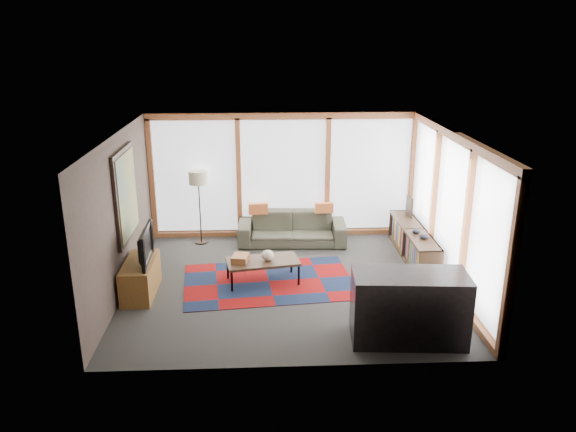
{
  "coord_description": "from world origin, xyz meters",
  "views": [
    {
      "loc": [
        -0.44,
        -8.79,
        4.15
      ],
      "look_at": [
        0.0,
        0.4,
        1.1
      ],
      "focal_mm": 35.0,
      "sensor_mm": 36.0,
      "label": 1
    }
  ],
  "objects_px": {
    "television": "(141,245)",
    "sofa": "(292,228)",
    "coffee_table": "(263,271)",
    "bookshelf": "(413,243)",
    "tv_console": "(141,278)",
    "bar_counter": "(409,307)",
    "floor_lamp": "(200,207)"
  },
  "relations": [
    {
      "from": "floor_lamp",
      "to": "bar_counter",
      "type": "height_order",
      "value": "floor_lamp"
    },
    {
      "from": "sofa",
      "to": "floor_lamp",
      "type": "bearing_deg",
      "value": 179.09
    },
    {
      "from": "sofa",
      "to": "coffee_table",
      "type": "distance_m",
      "value": 1.95
    },
    {
      "from": "bookshelf",
      "to": "tv_console",
      "type": "height_order",
      "value": "bookshelf"
    },
    {
      "from": "tv_console",
      "to": "television",
      "type": "distance_m",
      "value": 0.57
    },
    {
      "from": "floor_lamp",
      "to": "bookshelf",
      "type": "bearing_deg",
      "value": -13.34
    },
    {
      "from": "coffee_table",
      "to": "bar_counter",
      "type": "xyz_separation_m",
      "value": [
        2.02,
        -1.99,
        0.29
      ]
    },
    {
      "from": "coffee_table",
      "to": "tv_console",
      "type": "xyz_separation_m",
      "value": [
        -2.01,
        -0.35,
        0.08
      ]
    },
    {
      "from": "floor_lamp",
      "to": "bookshelf",
      "type": "distance_m",
      "value": 4.27
    },
    {
      "from": "coffee_table",
      "to": "tv_console",
      "type": "height_order",
      "value": "tv_console"
    },
    {
      "from": "coffee_table",
      "to": "television",
      "type": "relative_size",
      "value": 1.23
    },
    {
      "from": "sofa",
      "to": "floor_lamp",
      "type": "height_order",
      "value": "floor_lamp"
    },
    {
      "from": "floor_lamp",
      "to": "bookshelf",
      "type": "height_order",
      "value": "floor_lamp"
    },
    {
      "from": "bar_counter",
      "to": "sofa",
      "type": "bearing_deg",
      "value": 114.44
    },
    {
      "from": "sofa",
      "to": "floor_lamp",
      "type": "relative_size",
      "value": 1.43
    },
    {
      "from": "bar_counter",
      "to": "television",
      "type": "bearing_deg",
      "value": 161.86
    },
    {
      "from": "sofa",
      "to": "bookshelf",
      "type": "bearing_deg",
      "value": -18.47
    },
    {
      "from": "bookshelf",
      "to": "tv_console",
      "type": "bearing_deg",
      "value": -164.76
    },
    {
      "from": "coffee_table",
      "to": "bookshelf",
      "type": "relative_size",
      "value": 0.53
    },
    {
      "from": "television",
      "to": "sofa",
      "type": "bearing_deg",
      "value": -51.7
    },
    {
      "from": "tv_console",
      "to": "television",
      "type": "relative_size",
      "value": 1.15
    },
    {
      "from": "coffee_table",
      "to": "floor_lamp",
      "type": "bearing_deg",
      "value": 122.6
    },
    {
      "from": "sofa",
      "to": "tv_console",
      "type": "bearing_deg",
      "value": -137.45
    },
    {
      "from": "coffee_table",
      "to": "bookshelf",
      "type": "distance_m",
      "value": 3.04
    },
    {
      "from": "floor_lamp",
      "to": "television",
      "type": "relative_size",
      "value": 1.53
    },
    {
      "from": "sofa",
      "to": "bookshelf",
      "type": "relative_size",
      "value": 0.93
    },
    {
      "from": "coffee_table",
      "to": "television",
      "type": "xyz_separation_m",
      "value": [
        -1.96,
        -0.36,
        0.65
      ]
    },
    {
      "from": "sofa",
      "to": "bar_counter",
      "type": "height_order",
      "value": "bar_counter"
    },
    {
      "from": "sofa",
      "to": "television",
      "type": "distance_m",
      "value": 3.43
    },
    {
      "from": "bookshelf",
      "to": "tv_console",
      "type": "relative_size",
      "value": 2.05
    },
    {
      "from": "sofa",
      "to": "television",
      "type": "relative_size",
      "value": 2.19
    },
    {
      "from": "sofa",
      "to": "bar_counter",
      "type": "bearing_deg",
      "value": -67.28
    }
  ]
}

